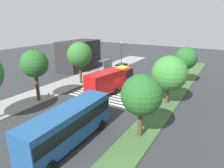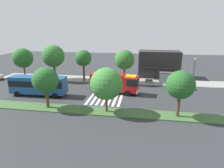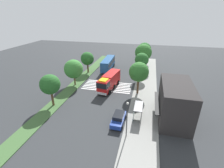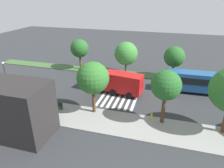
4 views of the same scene
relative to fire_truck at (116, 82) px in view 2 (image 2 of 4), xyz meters
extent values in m
plane|color=#2D3033|center=(0.21, -0.73, -2.06)|extent=(120.00, 120.00, 0.00)
cube|color=gray|center=(0.21, 8.76, -1.99)|extent=(60.00, 5.44, 0.14)
cube|color=#3D6033|center=(0.21, -9.01, -1.99)|extent=(60.00, 3.00, 0.14)
cube|color=silver|center=(-4.03, -0.73, -2.06)|extent=(0.45, 12.20, 0.01)
cube|color=silver|center=(-3.13, -0.73, -2.06)|extent=(0.45, 12.20, 0.01)
cube|color=silver|center=(-2.23, -0.73, -2.06)|extent=(0.45, 12.20, 0.01)
cube|color=silver|center=(-1.33, -0.73, -2.06)|extent=(0.45, 12.20, 0.01)
cube|color=silver|center=(-0.43, -0.73, -2.06)|extent=(0.45, 12.20, 0.01)
cube|color=silver|center=(0.47, -0.73, -2.06)|extent=(0.45, 12.20, 0.01)
cube|color=silver|center=(1.37, -0.73, -2.06)|extent=(0.45, 12.20, 0.01)
cube|color=#B71414|center=(2.89, -0.44, -0.09)|extent=(3.07, 2.84, 2.84)
cube|color=#B71414|center=(-1.62, 0.24, 0.03)|extent=(6.68, 3.39, 3.08)
cube|color=black|center=(3.30, -0.50, 0.48)|extent=(2.32, 2.75, 1.25)
cube|color=silver|center=(4.34, -0.66, -1.26)|extent=(0.60, 2.47, 0.50)
cube|color=yellow|center=(2.89, -0.44, 1.45)|extent=(2.15, 1.99, 0.24)
cylinder|color=black|center=(2.80, 0.82, -1.51)|extent=(1.13, 0.46, 1.10)
cylinder|color=black|center=(2.44, -1.61, -1.51)|extent=(1.13, 0.46, 1.10)
cylinder|color=black|center=(-3.02, 1.70, -1.51)|extent=(1.13, 0.46, 1.10)
cylinder|color=black|center=(-3.38, -0.73, -1.51)|extent=(1.13, 0.46, 1.10)
cylinder|color=black|center=(-0.17, 1.27, -1.51)|extent=(1.13, 0.46, 1.10)
cylinder|color=black|center=(-0.54, -1.16, -1.51)|extent=(1.13, 0.46, 1.10)
cylinder|color=black|center=(-29.23, 5.78, -1.74)|extent=(0.64, 0.22, 0.64)
cube|color=navy|center=(12.55, 4.84, -1.36)|extent=(4.61, 2.02, 0.76)
cube|color=black|center=(12.32, 4.85, -0.65)|extent=(2.60, 1.73, 0.66)
cylinder|color=black|center=(14.08, 5.74, -1.74)|extent=(0.65, 0.24, 0.64)
cylinder|color=black|center=(14.03, 3.86, -1.74)|extent=(0.65, 0.24, 0.64)
cylinder|color=black|center=(11.08, 5.83, -1.74)|extent=(0.65, 0.24, 0.64)
cylinder|color=black|center=(11.02, 3.95, -1.74)|extent=(0.65, 0.24, 0.64)
cube|color=navy|center=(-13.80, -3.78, -0.02)|extent=(10.36, 2.87, 3.08)
cube|color=black|center=(-13.80, -3.78, 0.35)|extent=(10.15, 2.92, 1.11)
cylinder|color=black|center=(-17.36, -5.17, -1.56)|extent=(1.01, 0.33, 1.00)
cylinder|color=black|center=(-17.44, -2.62, -1.56)|extent=(1.01, 0.33, 1.00)
cylinder|color=black|center=(-10.17, -4.94, -1.56)|extent=(1.01, 0.33, 1.00)
cylinder|color=black|center=(-10.25, -2.39, -1.56)|extent=(1.01, 0.33, 1.00)
cube|color=#4C4C51|center=(10.46, 7.95, 0.48)|extent=(3.50, 1.40, 0.12)
cube|color=#8C9E99|center=(10.46, 7.29, -0.72)|extent=(3.50, 0.08, 2.40)
cylinder|color=#333338|center=(8.76, 8.60, -0.72)|extent=(0.08, 0.08, 2.40)
cylinder|color=#333338|center=(12.16, 8.60, -0.72)|extent=(0.08, 0.08, 2.40)
cube|color=#2D472D|center=(6.46, 7.67, -1.51)|extent=(1.60, 0.50, 0.08)
cube|color=#2D472D|center=(6.46, 7.45, -1.25)|extent=(1.60, 0.06, 0.45)
cube|color=black|center=(5.74, 7.67, -1.74)|extent=(0.08, 0.45, 0.37)
cube|color=black|center=(7.18, 7.67, -1.74)|extent=(0.08, 0.45, 0.37)
cylinder|color=#2D2D30|center=(15.55, 6.64, 0.88)|extent=(0.16, 0.16, 5.61)
sphere|color=white|center=(15.55, 6.64, 3.87)|extent=(0.36, 0.36, 0.36)
cube|color=#282626|center=(8.88, 13.98, 1.23)|extent=(9.99, 5.00, 6.59)
cube|color=black|center=(8.88, 11.08, 0.74)|extent=(7.99, 0.80, 0.16)
cylinder|color=#513823|center=(-23.58, 7.04, -0.29)|extent=(0.39, 0.39, 3.27)
sphere|color=#235B23|center=(-23.58, 7.04, 3.00)|extent=(4.71, 4.71, 4.71)
cylinder|color=#47301E|center=(-15.73, 7.04, -0.03)|extent=(0.49, 0.49, 3.79)
sphere|color=#2D6B28|center=(-15.73, 7.04, 3.68)|extent=(5.17, 5.17, 5.17)
cylinder|color=#47301E|center=(-8.49, 7.04, 0.08)|extent=(0.47, 0.47, 4.00)
sphere|color=#235B23|center=(-8.49, 7.04, 3.38)|extent=(3.73, 3.73, 3.73)
cylinder|color=#513823|center=(0.93, 7.04, -0.10)|extent=(0.46, 0.46, 3.65)
sphere|color=#2D6B28|center=(0.93, 7.04, 3.26)|extent=(4.36, 4.36, 4.36)
cylinder|color=#513823|center=(-9.41, -9.01, -0.43)|extent=(0.47, 0.47, 2.98)
sphere|color=#235B23|center=(-9.41, -9.01, 2.44)|extent=(3.94, 3.94, 3.94)
cylinder|color=#513823|center=(-0.04, -9.01, -0.62)|extent=(0.37, 0.37, 2.60)
sphere|color=#387F33|center=(-0.04, -9.01, 2.32)|extent=(4.70, 4.70, 4.70)
cylinder|color=#513823|center=(10.12, -9.01, -0.30)|extent=(0.44, 0.44, 3.24)
sphere|color=#235B23|center=(10.12, -9.01, 2.68)|extent=(3.88, 3.88, 3.88)
cylinder|color=gold|center=(-7.09, 6.54, -1.57)|extent=(0.28, 0.28, 0.70)
camera|label=1|loc=(-25.44, -15.45, 9.17)|focal=31.53mm
camera|label=2|loc=(5.05, -35.01, 10.11)|focal=30.93mm
camera|label=3|loc=(34.64, 8.92, 15.51)|focal=25.90mm
camera|label=4|loc=(-8.46, 30.54, 13.63)|focal=33.03mm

